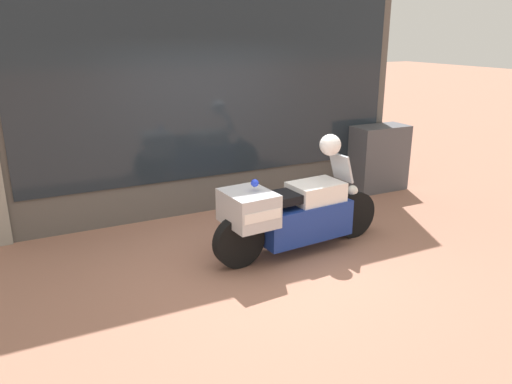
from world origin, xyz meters
TOP-DOWN VIEW (x-y plane):
  - ground_plane at (0.00, 0.00)m, footprint 60.00×60.00m
  - shop_building at (-0.36, 2.00)m, footprint 6.64×0.55m
  - window_display at (0.29, 2.03)m, footprint 5.47×0.30m
  - paramedic_motorcycle at (0.44, -0.04)m, footprint 2.34×0.69m
  - utility_cabinet at (3.08, 1.53)m, footprint 0.94×0.49m
  - white_helmet at (1.00, 0.01)m, footprint 0.26×0.26m

SIDE VIEW (x-z plane):
  - ground_plane at x=0.00m, z-range 0.00..0.00m
  - window_display at x=0.29m, z-range -0.53..1.47m
  - paramedic_motorcycle at x=0.44m, z-range -0.07..1.08m
  - utility_cabinet at x=3.08m, z-range 0.00..1.09m
  - white_helmet at x=1.00m, z-range 1.15..1.41m
  - shop_building at x=-0.36m, z-range 0.01..4.11m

